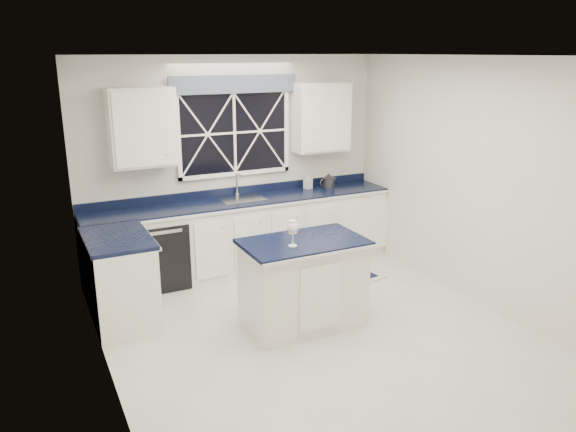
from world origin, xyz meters
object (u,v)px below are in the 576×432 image
dishwasher (160,252)px  island (303,283)px  kettle (328,181)px  soap_bottle (308,181)px  faucet (238,184)px  wine_glass (293,229)px

dishwasher → island: island is taller
kettle → soap_bottle: soap_bottle is taller
dishwasher → faucet: size_ratio=2.72×
faucet → wine_glass: (-0.20, -1.99, -0.00)m
dishwasher → kettle: 2.48m
dishwasher → faucet: bearing=10.0°
island → wine_glass: wine_glass is taller
dishwasher → wine_glass: (0.90, -1.80, 0.69)m
dishwasher → wine_glass: wine_glass is taller
faucet → soap_bottle: size_ratio=1.45×
island → soap_bottle: (1.04, 1.86, 0.58)m
dishwasher → island: bearing=-57.9°
dishwasher → island: 2.00m
island → dishwasher: bearing=121.9°
dishwasher → island: (1.07, -1.70, 0.05)m
wine_glass → soap_bottle: wine_glass is taller
dishwasher → soap_bottle: bearing=4.3°
island → wine_glass: size_ratio=4.79×
island → kettle: kettle is taller
faucet → kettle: 1.31m
faucet → island: (-0.03, -1.89, -0.64)m
faucet → soap_bottle: 1.01m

